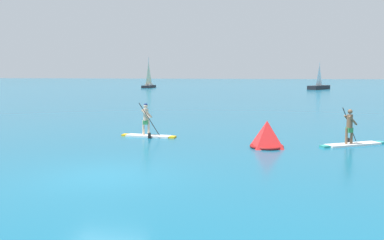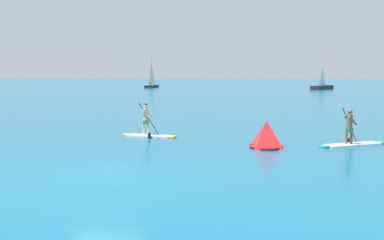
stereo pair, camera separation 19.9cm
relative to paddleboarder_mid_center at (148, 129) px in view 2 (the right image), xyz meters
The scene contains 6 objects.
ground 7.93m from the paddleboarder_mid_center, 82.40° to the right, with size 440.00×440.00×0.00m, color #145B7A.
paddleboarder_mid_center is the anchor object (origin of this frame).
paddleboarder_far_right 9.79m from the paddleboarder_mid_center, ahead, with size 3.10×2.11×1.75m.
race_marker_buoy 6.29m from the paddleboarder_mid_center, 16.41° to the right, with size 1.68×1.68×1.19m.
sailboat_left_horizon 70.13m from the paddleboarder_mid_center, 107.86° to the left, with size 1.83×5.94×6.80m.
sailboat_right_horizon 66.64m from the paddleboarder_mid_center, 77.30° to the left, with size 4.90×6.36×5.35m.
Camera 2 is at (5.56, -11.66, 3.25)m, focal length 37.82 mm.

